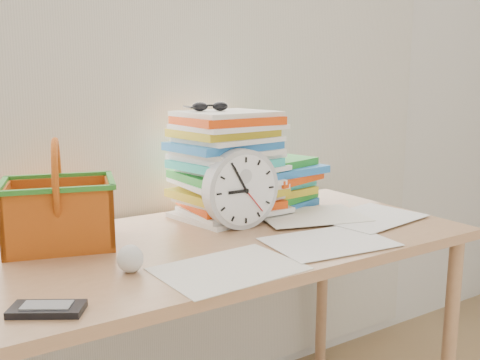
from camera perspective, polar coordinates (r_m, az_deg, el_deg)
curtain at (r=1.80m, az=-8.42°, el=14.14°), size 2.40×0.01×2.50m
desk at (r=1.54m, az=-1.90°, el=-8.73°), size 1.40×0.70×0.75m
paper_stack at (r=1.71m, az=-1.28°, el=1.68°), size 0.36×0.31×0.34m
clock at (r=1.58m, az=0.09°, el=-0.96°), size 0.24×0.05×0.24m
sunglasses at (r=1.68m, az=-3.21°, el=7.85°), size 0.16×0.14×0.03m
book_stack at (r=1.85m, az=4.12°, el=-0.32°), size 0.32×0.27×0.17m
basket at (r=1.49m, az=-18.83°, el=-1.41°), size 0.33×0.29×0.28m
crumpled_ball at (r=1.27m, az=-11.67°, el=-8.19°), size 0.06×0.06×0.06m
calculator at (r=1.11m, az=-19.88°, el=-12.83°), size 0.15×0.13×0.01m
scattered_papers at (r=1.52m, az=-1.92°, el=-5.85°), size 1.26×0.42×0.02m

